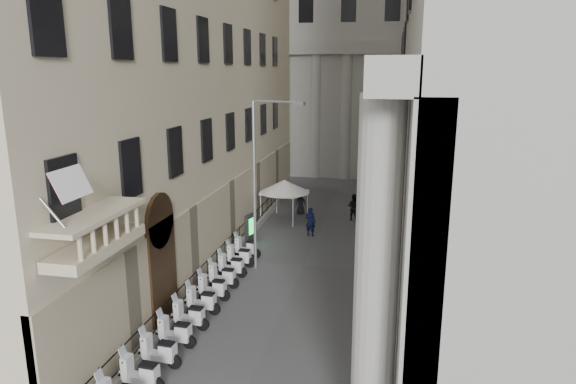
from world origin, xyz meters
name	(u,v)px	position (x,y,z in m)	size (l,w,h in m)	color
far_building	(353,25)	(0.00, 48.00, 15.00)	(22.00, 10.00, 30.00)	#A6A49D
iron_fence	(223,267)	(-4.30, 18.00, 0.00)	(0.30, 28.00, 1.40)	black
blue_awning	(382,233)	(4.15, 26.00, 0.00)	(1.60, 3.00, 3.00)	navy
scooter_3	(160,366)	(-3.44, 8.34, 0.00)	(0.56, 1.40, 1.50)	silver
scooter_4	(176,346)	(-3.44, 9.77, 0.00)	(0.56, 1.40, 1.50)	silver
scooter_5	(190,329)	(-3.44, 11.20, 0.00)	(0.56, 1.40, 1.50)	silver
scooter_6	(202,313)	(-3.44, 12.63, 0.00)	(0.56, 1.40, 1.50)	silver
scooter_7	(213,300)	(-3.44, 14.06, 0.00)	(0.56, 1.40, 1.50)	silver
scooter_8	(223,287)	(-3.44, 15.48, 0.00)	(0.56, 1.40, 1.50)	silver
scooter_9	(232,276)	(-3.44, 16.91, 0.00)	(0.56, 1.40, 1.50)	silver
scooter_10	(239,266)	(-3.44, 18.34, 0.00)	(0.56, 1.40, 1.50)	silver
scooter_11	(247,257)	(-3.44, 19.77, 0.00)	(0.56, 1.40, 1.50)	silver
barrier_2	(358,369)	(3.67, 9.62, 0.00)	(0.60, 2.40, 1.10)	#A7A9AE
barrier_3	(362,335)	(3.67, 12.12, 0.00)	(0.60, 2.40, 1.10)	#A7A9AE
barrier_4	(366,308)	(3.67, 14.62, 0.00)	(0.60, 2.40, 1.10)	#A7A9AE
barrier_5	(368,286)	(3.67, 17.12, 0.00)	(0.60, 2.40, 1.10)	#A7A9AE
barrier_6	(371,268)	(3.67, 19.62, 0.00)	(0.60, 2.40, 1.10)	#A7A9AE
barrier_7	(373,252)	(3.67, 22.12, 0.00)	(0.60, 2.40, 1.10)	#A7A9AE
security_tent	(282,185)	(-3.15, 28.08, 2.46)	(3.62, 3.62, 2.94)	silver
street_lamp	(261,170)	(-2.13, 18.20, 5.47)	(2.88, 0.97, 9.08)	#989BA0
info_kiosk	(250,229)	(-3.91, 22.29, 0.93)	(0.49, 0.90, 1.83)	black
pedestrian_a	(310,222)	(-0.46, 24.47, 0.95)	(0.69, 0.45, 1.90)	#0D1035
pedestrian_b	(354,207)	(2.02, 28.61, 0.97)	(0.94, 0.74, 1.94)	black
pedestrian_c	(301,203)	(-2.00, 29.48, 0.83)	(0.81, 0.53, 1.66)	black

